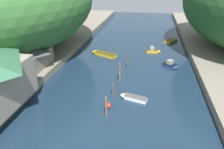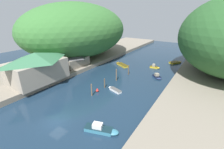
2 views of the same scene
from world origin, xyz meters
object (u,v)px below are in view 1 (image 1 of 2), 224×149
(boathouse_shed, at_px, (26,56))
(person_on_quay, at_px, (40,66))
(boat_far_right_bank, at_px, (171,65))
(channel_buoy_near, at_px, (109,105))
(boat_mid_channel, at_px, (153,51))
(boat_red_skiff, at_px, (133,98))
(boat_yellow_tender, at_px, (172,40))
(boat_far_upstream, at_px, (103,54))

(boathouse_shed, bearing_deg, person_on_quay, -20.04)
(boat_far_right_bank, distance_m, channel_buoy_near, 19.11)
(boat_mid_channel, bearing_deg, boat_red_skiff, -12.46)
(person_on_quay, bearing_deg, boat_red_skiff, -118.54)
(boathouse_shed, xyz_separation_m, boat_mid_channel, (22.72, 16.49, -3.22))
(boat_far_right_bank, height_order, person_on_quay, person_on_quay)
(boat_mid_channel, height_order, boat_far_right_bank, boat_mid_channel)
(boat_mid_channel, height_order, boat_yellow_tender, boat_mid_channel)
(boathouse_shed, height_order, person_on_quay, boathouse_shed)
(boat_red_skiff, xyz_separation_m, channel_buoy_near, (-3.09, -2.84, 0.11))
(boathouse_shed, bearing_deg, boat_far_upstream, 48.31)
(boat_far_upstream, bearing_deg, boat_red_skiff, -128.07)
(boathouse_shed, bearing_deg, boat_mid_channel, 35.97)
(boat_yellow_tender, bearing_deg, boat_far_right_bank, -61.77)
(boat_far_right_bank, bearing_deg, boat_red_skiff, 18.46)
(boat_far_right_bank, bearing_deg, person_on_quay, -24.68)
(boat_far_right_bank, xyz_separation_m, person_on_quay, (-23.26, -9.27, 1.87))
(boat_yellow_tender, bearing_deg, channel_buoy_near, -74.69)
(boat_mid_channel, bearing_deg, boat_far_upstream, -76.62)
(boat_far_upstream, height_order, boat_far_right_bank, boat_far_right_bank)
(boat_red_skiff, relative_size, person_on_quay, 2.56)
(boat_far_right_bank, distance_m, boat_red_skiff, 15.16)
(boathouse_shed, height_order, boat_yellow_tender, boathouse_shed)
(boathouse_shed, xyz_separation_m, person_on_quay, (3.00, -1.09, -1.38))
(boat_mid_channel, relative_size, boat_red_skiff, 0.80)
(boathouse_shed, relative_size, boat_mid_channel, 2.81)
(boat_mid_channel, xyz_separation_m, channel_buoy_near, (-5.99, -24.87, -0.04))
(boathouse_shed, distance_m, boat_far_right_bank, 27.69)
(boathouse_shed, height_order, boat_far_upstream, boathouse_shed)
(boat_mid_channel, height_order, boat_red_skiff, boat_mid_channel)
(boathouse_shed, xyz_separation_m, boat_far_right_bank, (26.25, 8.18, -3.25))
(channel_buoy_near, bearing_deg, boat_far_upstream, 104.38)
(person_on_quay, bearing_deg, boat_far_upstream, -44.82)
(channel_buoy_near, bearing_deg, boat_yellow_tender, 72.71)
(boathouse_shed, bearing_deg, boat_yellow_tender, 44.05)
(boat_yellow_tender, distance_m, boat_far_right_bank, 18.65)
(person_on_quay, bearing_deg, boat_far_right_bank, -81.99)
(boat_far_upstream, distance_m, channel_buoy_near, 21.78)
(boat_far_right_bank, height_order, channel_buoy_near, boat_far_right_bank)
(boathouse_shed, height_order, boat_mid_channel, boathouse_shed)
(boat_far_upstream, height_order, person_on_quay, person_on_quay)
(boat_red_skiff, distance_m, person_on_quay, 17.51)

